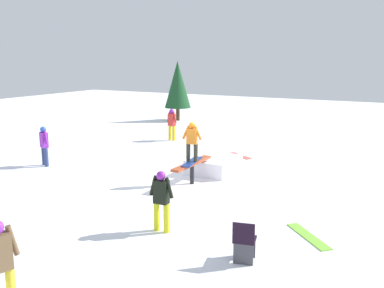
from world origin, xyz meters
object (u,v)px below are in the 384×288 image
object	(u,v)px
main_rider_on_rail	(192,143)
bystander_black	(161,198)
rail_feature	(192,166)
loose_snowboard_coral	(240,156)
loose_snowboard_lime	(308,236)
bystander_red	(172,123)
bystander_brown	(0,263)
pine_tree_near	(178,85)
bystander_purple	(44,144)
folding_chair	(244,242)

from	to	relation	value
main_rider_on_rail	bystander_black	xyz separation A→B (m)	(3.77, 1.19, -0.53)
rail_feature	bystander_black	size ratio (longest dim) A/B	1.50
rail_feature	loose_snowboard_coral	size ratio (longest dim) A/B	1.65
main_rider_on_rail	loose_snowboard_coral	xyz separation A→B (m)	(-4.43, -0.08, -1.35)
rail_feature	loose_snowboard_lime	xyz separation A→B (m)	(2.45, 4.34, -0.60)
bystander_red	loose_snowboard_lime	bearing A→B (deg)	-25.16
bystander_black	bystander_brown	world-z (taller)	bystander_brown
rail_feature	main_rider_on_rail	distance (m)	0.75
pine_tree_near	bystander_purple	bearing A→B (deg)	6.52
rail_feature	bystander_brown	bearing A→B (deg)	6.26
loose_snowboard_lime	bystander_black	bearing A→B (deg)	-110.92
bystander_brown	main_rider_on_rail	bearing A→B (deg)	-155.91
rail_feature	bystander_red	bearing A→B (deg)	-143.51
rail_feature	bystander_purple	xyz separation A→B (m)	(0.55, -6.02, 0.24)
bystander_black	rail_feature	bearing A→B (deg)	106.09
bystander_purple	folding_chair	xyz separation A→B (m)	(3.74, 9.50, -0.43)
loose_snowboard_coral	loose_snowboard_lime	world-z (taller)	same
bystander_black	bystander_purple	distance (m)	7.90
bystander_purple	main_rider_on_rail	bearing A→B (deg)	28.20
bystander_red	rail_feature	bearing A→B (deg)	-35.08
bystander_red	main_rider_on_rail	bearing A→B (deg)	-35.08
rail_feature	bystander_red	distance (m)	7.48
bystander_black	loose_snowboard_lime	size ratio (longest dim) A/B	0.96
loose_snowboard_lime	pine_tree_near	distance (m)	18.85
loose_snowboard_lime	bystander_red	bearing A→B (deg)	-178.02
bystander_black	loose_snowboard_coral	bearing A→B (deg)	97.35
bystander_black	folding_chair	xyz separation A→B (m)	(0.52, 2.28, -0.41)
rail_feature	pine_tree_near	xyz separation A→B (m)	(-12.07, -7.46, 1.71)
main_rider_on_rail	loose_snowboard_lime	world-z (taller)	main_rider_on_rail
bystander_red	bystander_brown	bearing A→B (deg)	-50.57
bystander_brown	pine_tree_near	bearing A→B (deg)	-138.94
bystander_brown	folding_chair	bearing A→B (deg)	160.90
bystander_black	bystander_red	bearing A→B (deg)	117.99
bystander_brown	bystander_purple	bearing A→B (deg)	-118.40
rail_feature	loose_snowboard_lime	distance (m)	5.02
bystander_black	folding_chair	world-z (taller)	bystander_black
bystander_black	bystander_brown	bearing A→B (deg)	-97.69
rail_feature	loose_snowboard_coral	distance (m)	4.48
bystander_brown	bystander_purple	distance (m)	9.93
pine_tree_near	bystander_brown	bearing A→B (deg)	22.44
folding_chair	pine_tree_near	bearing A→B (deg)	-68.91
bystander_purple	pine_tree_near	distance (m)	12.78
bystander_red	folding_chair	distance (m)	13.00
rail_feature	loose_snowboard_lime	bearing A→B (deg)	61.38
bystander_black	bystander_purple	bearing A→B (deg)	154.51
loose_snowboard_coral	folding_chair	xyz separation A→B (m)	(8.72, 3.55, 0.40)
loose_snowboard_coral	bystander_red	bearing A→B (deg)	13.50
bystander_black	loose_snowboard_coral	world-z (taller)	bystander_black
bystander_black	bystander_purple	world-z (taller)	bystander_purple
bystander_purple	loose_snowboard_lime	bearing A→B (deg)	12.61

